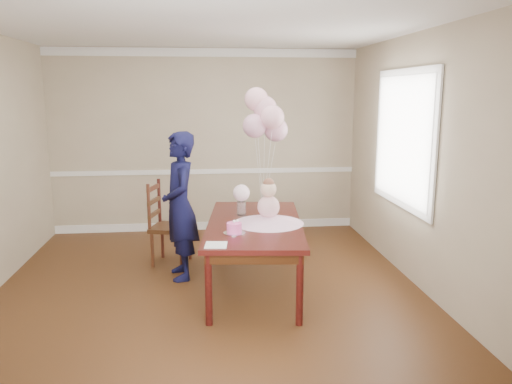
% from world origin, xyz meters
% --- Properties ---
extents(floor, '(4.50, 5.00, 0.00)m').
position_xyz_m(floor, '(0.00, 0.00, 0.00)').
color(floor, '#371E0D').
rests_on(floor, ground).
extents(ceiling, '(4.50, 5.00, 0.02)m').
position_xyz_m(ceiling, '(0.00, 0.00, 2.70)').
color(ceiling, silver).
rests_on(ceiling, wall_back).
extents(wall_back, '(4.50, 0.02, 2.70)m').
position_xyz_m(wall_back, '(0.00, 2.50, 1.35)').
color(wall_back, tan).
rests_on(wall_back, floor).
extents(wall_front, '(4.50, 0.02, 2.70)m').
position_xyz_m(wall_front, '(0.00, -2.50, 1.35)').
color(wall_front, tan).
rests_on(wall_front, floor).
extents(wall_right, '(0.02, 5.00, 2.70)m').
position_xyz_m(wall_right, '(2.25, 0.00, 1.35)').
color(wall_right, tan).
rests_on(wall_right, floor).
extents(chair_rail_trim, '(4.50, 0.02, 0.07)m').
position_xyz_m(chair_rail_trim, '(0.00, 2.49, 0.90)').
color(chair_rail_trim, white).
rests_on(chair_rail_trim, wall_back).
extents(crown_molding, '(4.50, 0.02, 0.12)m').
position_xyz_m(crown_molding, '(0.00, 2.49, 2.63)').
color(crown_molding, white).
rests_on(crown_molding, wall_back).
extents(baseboard_trim, '(4.50, 0.02, 0.12)m').
position_xyz_m(baseboard_trim, '(0.00, 2.49, 0.06)').
color(baseboard_trim, white).
rests_on(baseboard_trim, floor).
extents(window_frame, '(0.02, 1.66, 1.56)m').
position_xyz_m(window_frame, '(2.23, 0.50, 1.55)').
color(window_frame, white).
rests_on(window_frame, wall_right).
extents(window_blinds, '(0.01, 1.50, 1.40)m').
position_xyz_m(window_blinds, '(2.21, 0.50, 1.55)').
color(window_blinds, white).
rests_on(window_blinds, wall_right).
extents(dining_table_top, '(1.17, 2.03, 0.05)m').
position_xyz_m(dining_table_top, '(0.49, 0.12, 0.70)').
color(dining_table_top, black).
rests_on(dining_table_top, table_leg_fl).
extents(table_apron, '(1.07, 1.93, 0.10)m').
position_xyz_m(table_apron, '(0.49, 0.12, 0.63)').
color(table_apron, black).
rests_on(table_apron, table_leg_fl).
extents(table_leg_fl, '(0.07, 0.07, 0.68)m').
position_xyz_m(table_leg_fl, '(-0.01, -0.73, 0.34)').
color(table_leg_fl, black).
rests_on(table_leg_fl, floor).
extents(table_leg_fr, '(0.07, 0.07, 0.68)m').
position_xyz_m(table_leg_fr, '(0.80, -0.81, 0.34)').
color(table_leg_fr, black).
rests_on(table_leg_fr, floor).
extents(table_leg_bl, '(0.07, 0.07, 0.68)m').
position_xyz_m(table_leg_bl, '(0.18, 1.05, 0.34)').
color(table_leg_bl, black).
rests_on(table_leg_bl, floor).
extents(table_leg_br, '(0.07, 0.07, 0.68)m').
position_xyz_m(table_leg_br, '(0.99, 0.96, 0.34)').
color(table_leg_br, black).
rests_on(table_leg_br, floor).
extents(baby_skirt, '(0.81, 0.81, 0.10)m').
position_xyz_m(baby_skirt, '(0.63, 0.05, 0.78)').
color(baby_skirt, '#E6A9CC').
rests_on(baby_skirt, dining_table_top).
extents(baby_torso, '(0.23, 0.23, 0.23)m').
position_xyz_m(baby_torso, '(0.63, 0.05, 0.90)').
color(baby_torso, pink).
rests_on(baby_torso, baby_skirt).
extents(baby_head, '(0.17, 0.17, 0.17)m').
position_xyz_m(baby_head, '(0.63, 0.05, 1.09)').
color(baby_head, beige).
rests_on(baby_head, baby_torso).
extents(baby_hair, '(0.12, 0.12, 0.12)m').
position_xyz_m(baby_hair, '(0.63, 0.05, 1.15)').
color(baby_hair, brown).
rests_on(baby_hair, baby_head).
extents(cake_platter, '(0.24, 0.24, 0.01)m').
position_xyz_m(cake_platter, '(0.25, -0.30, 0.73)').
color(cake_platter, '#B8B8BC').
rests_on(cake_platter, dining_table_top).
extents(birthday_cake, '(0.16, 0.16, 0.10)m').
position_xyz_m(birthday_cake, '(0.25, -0.30, 0.78)').
color(birthday_cake, '#FD4FAE').
rests_on(birthday_cake, cake_platter).
extents(cake_flower_a, '(0.03, 0.03, 0.03)m').
position_xyz_m(cake_flower_a, '(0.25, -0.30, 0.85)').
color(cake_flower_a, white).
rests_on(cake_flower_a, birthday_cake).
extents(cake_flower_b, '(0.03, 0.03, 0.03)m').
position_xyz_m(cake_flower_b, '(0.28, -0.28, 0.85)').
color(cake_flower_b, white).
rests_on(cake_flower_b, birthday_cake).
extents(rose_vase_near, '(0.11, 0.11, 0.16)m').
position_xyz_m(rose_vase_near, '(0.38, 0.42, 0.81)').
color(rose_vase_near, white).
rests_on(rose_vase_near, dining_table_top).
extents(roses_near, '(0.18, 0.18, 0.18)m').
position_xyz_m(roses_near, '(0.38, 0.42, 0.98)').
color(roses_near, white).
rests_on(roses_near, rose_vase_near).
extents(napkin, '(0.21, 0.21, 0.01)m').
position_xyz_m(napkin, '(0.06, -0.67, 0.73)').
color(napkin, white).
rests_on(napkin, dining_table_top).
extents(balloon_weight, '(0.04, 0.04, 0.02)m').
position_xyz_m(balloon_weight, '(0.64, 0.64, 0.74)').
color(balloon_weight, silver).
rests_on(balloon_weight, dining_table_top).
extents(balloon_a, '(0.27, 0.27, 0.27)m').
position_xyz_m(balloon_a, '(0.55, 0.65, 1.70)').
color(balloon_a, '#D899B3').
rests_on(balloon_a, balloon_ribbon_a).
extents(balloon_b, '(0.27, 0.27, 0.27)m').
position_xyz_m(balloon_b, '(0.73, 0.58, 1.80)').
color(balloon_b, '#F8B0C0').
rests_on(balloon_b, balloon_ribbon_b).
extents(balloon_c, '(0.27, 0.27, 0.27)m').
position_xyz_m(balloon_c, '(0.67, 0.73, 1.89)').
color(balloon_c, '#EBA6B8').
rests_on(balloon_c, balloon_ribbon_c).
extents(balloon_d, '(0.27, 0.27, 0.27)m').
position_xyz_m(balloon_d, '(0.58, 0.76, 1.99)').
color(balloon_d, '#FFB4C2').
rests_on(balloon_d, balloon_ribbon_d).
extents(balloon_e, '(0.27, 0.27, 0.27)m').
position_xyz_m(balloon_e, '(0.80, 0.70, 1.65)').
color(balloon_e, '#DD9CB8').
rests_on(balloon_e, balloon_ribbon_e).
extents(balloon_ribbon_a, '(0.09, 0.01, 0.81)m').
position_xyz_m(balloon_ribbon_a, '(0.59, 0.64, 1.15)').
color(balloon_ribbon_a, silver).
rests_on(balloon_ribbon_a, balloon_weight).
extents(balloon_ribbon_b, '(0.09, 0.06, 0.91)m').
position_xyz_m(balloon_ribbon_b, '(0.69, 0.61, 1.19)').
color(balloon_ribbon_b, white).
rests_on(balloon_ribbon_b, balloon_weight).
extents(balloon_ribbon_c, '(0.03, 0.09, 1.01)m').
position_xyz_m(balloon_ribbon_c, '(0.66, 0.68, 1.24)').
color(balloon_ribbon_c, white).
rests_on(balloon_ribbon_c, balloon_weight).
extents(balloon_ribbon_d, '(0.07, 0.11, 1.10)m').
position_xyz_m(balloon_ribbon_d, '(0.61, 0.70, 1.29)').
color(balloon_ribbon_d, white).
rests_on(balloon_ribbon_d, balloon_weight).
extents(balloon_ribbon_e, '(0.14, 0.06, 0.75)m').
position_xyz_m(balloon_ribbon_e, '(0.72, 0.67, 1.12)').
color(balloon_ribbon_e, white).
rests_on(balloon_ribbon_e, balloon_weight).
extents(dining_chair_seat, '(0.54, 0.54, 0.05)m').
position_xyz_m(dining_chair_seat, '(-0.45, 1.00, 0.45)').
color(dining_chair_seat, '#321B0D').
rests_on(dining_chair_seat, chair_leg_fl).
extents(chair_leg_fl, '(0.05, 0.05, 0.43)m').
position_xyz_m(chair_leg_fl, '(-0.67, 0.87, 0.21)').
color(chair_leg_fl, '#3C1D10').
rests_on(chair_leg_fl, floor).
extents(chair_leg_fr, '(0.05, 0.05, 0.43)m').
position_xyz_m(chair_leg_fr, '(-0.32, 0.78, 0.21)').
color(chair_leg_fr, '#35170E').
rests_on(chair_leg_fr, floor).
extents(chair_leg_bl, '(0.05, 0.05, 0.43)m').
position_xyz_m(chair_leg_bl, '(-0.57, 1.22, 0.21)').
color(chair_leg_bl, '#3A160F').
rests_on(chair_leg_bl, floor).
extents(chair_leg_br, '(0.05, 0.05, 0.43)m').
position_xyz_m(chair_leg_br, '(-0.23, 1.13, 0.21)').
color(chair_leg_br, '#3D1A10').
rests_on(chair_leg_br, floor).
extents(chair_back_post_l, '(0.05, 0.05, 0.56)m').
position_xyz_m(chair_back_post_l, '(-0.68, 0.88, 0.74)').
color(chair_back_post_l, '#3D1B10').
rests_on(chair_back_post_l, dining_chair_seat).
extents(chair_back_post_r, '(0.05, 0.05, 0.56)m').
position_xyz_m(chair_back_post_r, '(-0.59, 1.22, 0.74)').
color(chair_back_post_r, black).
rests_on(chair_back_post_r, dining_chair_seat).
extents(chair_slat_low, '(0.13, 0.39, 0.05)m').
position_xyz_m(chair_slat_low, '(-0.64, 1.05, 0.62)').
color(chair_slat_low, '#3A200F').
rests_on(chair_slat_low, dining_chair_seat).
extents(chair_slat_mid, '(0.13, 0.39, 0.05)m').
position_xyz_m(chair_slat_mid, '(-0.64, 1.05, 0.78)').
color(chair_slat_mid, '#381F0F').
rests_on(chair_slat_mid, dining_chair_seat).
extents(chair_slat_top, '(0.13, 0.39, 0.05)m').
position_xyz_m(chair_slat_top, '(-0.64, 1.05, 0.94)').
color(chair_slat_top, '#3E1C11').
rests_on(chair_slat_top, dining_chair_seat).
extents(woman, '(0.51, 0.67, 1.65)m').
position_xyz_m(woman, '(-0.30, 0.52, 0.83)').
color(woman, black).
rests_on(woman, floor).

